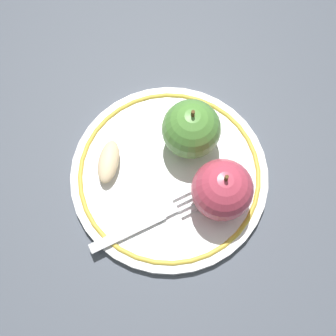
{
  "coord_description": "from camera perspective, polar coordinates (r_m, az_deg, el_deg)",
  "views": [
    {
      "loc": [
        0.16,
        -0.12,
        0.56
      ],
      "look_at": [
        -0.01,
        -0.0,
        0.03
      ],
      "focal_mm": 50.0,
      "sensor_mm": 36.0,
      "label": 1
    }
  ],
  "objects": [
    {
      "name": "ground_plane",
      "position": [
        0.59,
        0.5,
        -1.5
      ],
      "size": [
        2.0,
        2.0,
        0.0
      ],
      "primitive_type": "plane",
      "color": "#4A505D"
    },
    {
      "name": "plate",
      "position": [
        0.59,
        0.0,
        -0.93
      ],
      "size": [
        0.25,
        0.25,
        0.01
      ],
      "color": "white",
      "rests_on": "ground_plane"
    },
    {
      "name": "apple_red_whole",
      "position": [
        0.56,
        2.85,
        4.76
      ],
      "size": [
        0.07,
        0.07,
        0.08
      ],
      "color": "#599A3E",
      "rests_on": "plate"
    },
    {
      "name": "apple_second_whole",
      "position": [
        0.54,
        6.63,
        -2.66
      ],
      "size": [
        0.07,
        0.07,
        0.08
      ],
      "color": "#CB4059",
      "rests_on": "plate"
    },
    {
      "name": "apple_slice_front",
      "position": [
        0.58,
        -7.26,
        0.78
      ],
      "size": [
        0.06,
        0.06,
        0.02
      ],
      "primitive_type": "ellipsoid",
      "rotation": [
        0.0,
        0.0,
        2.37
      ],
      "color": "beige",
      "rests_on": "plate"
    },
    {
      "name": "fork",
      "position": [
        0.56,
        -1.74,
        -6.26
      ],
      "size": [
        0.05,
        0.18,
        0.0
      ],
      "rotation": [
        0.0,
        0.0,
        1.4
      ],
      "color": "silver",
      "rests_on": "plate"
    }
  ]
}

